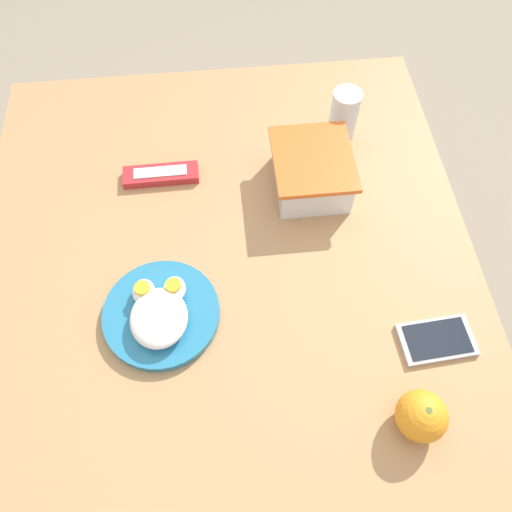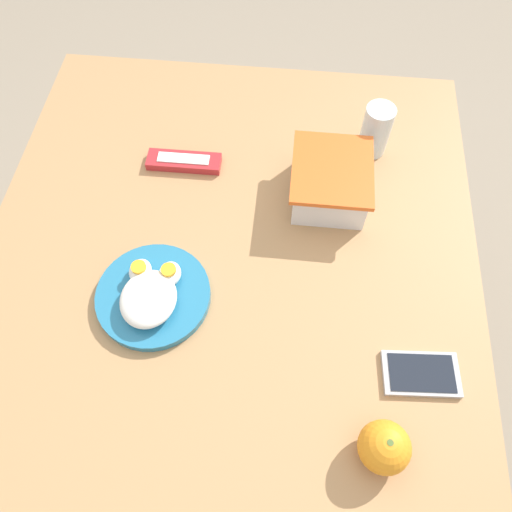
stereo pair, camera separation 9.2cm
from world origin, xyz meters
name	(u,v)px [view 1 (the left image)]	position (x,y,z in m)	size (l,w,h in m)	color
ground_plane	(239,376)	(0.00, 0.00, 0.00)	(10.00, 10.00, 0.00)	gray
table	(229,281)	(0.00, 0.00, 0.68)	(1.08, 0.95, 0.75)	#AD7F51
food_container	(311,173)	(-0.17, 0.18, 0.79)	(0.18, 0.16, 0.09)	white
orange_fruit	(421,416)	(0.32, 0.28, 0.79)	(0.08, 0.08, 0.08)	orange
rice_plate	(160,313)	(0.10, -0.12, 0.77)	(0.21, 0.21, 0.06)	teal
candy_bar	(161,175)	(-0.22, -0.12, 0.76)	(0.05, 0.16, 0.02)	#B7282D
cell_phone	(437,340)	(0.19, 0.35, 0.76)	(0.08, 0.13, 0.01)	#ADADB2
drinking_glass	(344,115)	(-0.30, 0.27, 0.81)	(0.06, 0.06, 0.12)	silver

